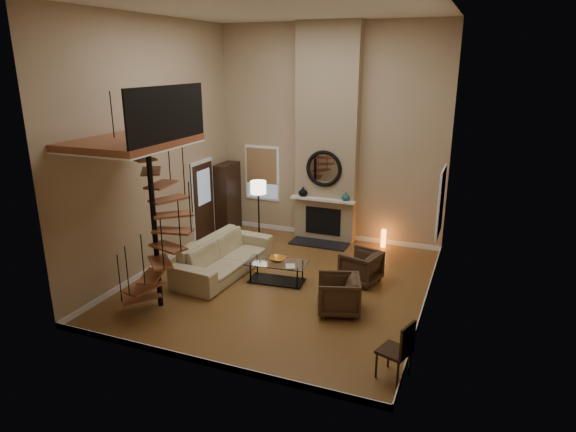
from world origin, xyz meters
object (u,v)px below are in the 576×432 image
at_px(sofa, 224,256).
at_px(side_chair, 400,348).
at_px(hutch, 228,197).
at_px(armchair_near, 364,267).
at_px(coffee_table, 277,269).
at_px(armchair_far, 342,295).
at_px(floor_lamp, 258,193).
at_px(accent_lamp, 383,238).

relative_size(sofa, side_chair, 2.85).
xyz_separation_m(hutch, armchair_near, (4.38, -2.09, -0.60)).
bearing_deg(side_chair, coffee_table, 140.37).
distance_m(armchair_far, coffee_table, 1.87).
relative_size(sofa, armchair_far, 3.40).
bearing_deg(armchair_far, armchair_near, 159.16).
distance_m(armchair_near, side_chair, 3.42).
distance_m(hutch, floor_lamp, 1.68).
bearing_deg(side_chair, floor_lamp, 134.68).
bearing_deg(sofa, floor_lamp, 3.85).
xyz_separation_m(coffee_table, side_chair, (3.05, -2.52, 0.24)).
xyz_separation_m(coffee_table, floor_lamp, (-1.28, 1.85, 1.13)).
bearing_deg(floor_lamp, sofa, -90.32).
bearing_deg(sofa, hutch, 30.59).
bearing_deg(armchair_near, accent_lamp, -163.71).
bearing_deg(coffee_table, hutch, 133.99).
distance_m(hutch, armchair_far, 5.61).
bearing_deg(floor_lamp, coffee_table, -55.38).
xyz_separation_m(floor_lamp, side_chair, (4.33, -4.37, -0.89)).
height_order(armchair_near, side_chair, side_chair).
bearing_deg(side_chair, armchair_near, 112.30).
bearing_deg(floor_lamp, accent_lamp, 19.36).
xyz_separation_m(hutch, floor_lamp, (1.35, -0.88, 0.46)).
distance_m(armchair_near, armchair_far, 1.43).
bearing_deg(armchair_near, sofa, -63.21).
distance_m(armchair_near, floor_lamp, 3.43).
relative_size(accent_lamp, side_chair, 0.48).
height_order(sofa, armchair_far, sofa).
bearing_deg(coffee_table, accent_lamp, 59.40).
height_order(sofa, armchair_near, sofa).
relative_size(hutch, side_chair, 1.99).
xyz_separation_m(hutch, armchair_far, (4.32, -3.52, -0.60)).
height_order(sofa, accent_lamp, sofa).
bearing_deg(coffee_table, floor_lamp, 124.62).
xyz_separation_m(hutch, side_chair, (5.68, -5.25, -0.42)).
bearing_deg(hutch, armchair_far, -39.20).
bearing_deg(floor_lamp, armchair_far, -41.75).
distance_m(hutch, accent_lamp, 4.41).
xyz_separation_m(armchair_far, floor_lamp, (-2.97, 2.65, 1.06)).
bearing_deg(floor_lamp, hutch, 147.09).
bearing_deg(side_chair, armchair_far, 128.19).
relative_size(hutch, floor_lamp, 1.10).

